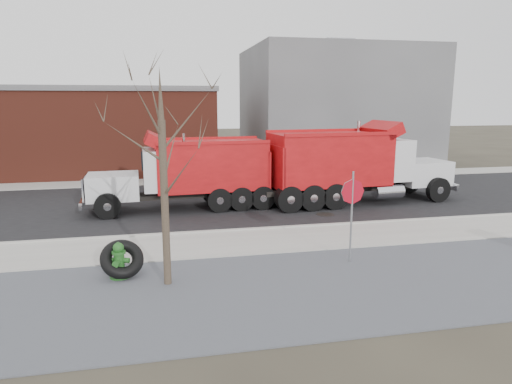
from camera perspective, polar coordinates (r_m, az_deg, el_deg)
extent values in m
plane|color=#383328|center=(14.42, 1.76, -6.54)|extent=(120.00, 120.00, 0.00)
cube|color=slate|center=(11.26, 6.01, -11.80)|extent=(60.00, 5.00, 0.03)
cube|color=#9E9B93|center=(14.64, 1.54, -6.13)|extent=(60.00, 2.50, 0.06)
cube|color=#9E9B93|center=(15.85, 0.46, -4.67)|extent=(60.00, 0.15, 0.11)
cube|color=black|center=(20.39, -2.37, -1.17)|extent=(60.00, 9.40, 0.02)
cube|color=#9E9B93|center=(25.92, -4.43, 1.55)|extent=(60.00, 2.00, 0.06)
cube|color=slate|center=(33.64, 9.72, 10.47)|extent=(12.00, 10.00, 8.00)
cube|color=maroon|center=(31.15, -24.47, 6.80)|extent=(20.00, 8.00, 5.00)
cube|color=slate|center=(31.09, -24.88, 11.66)|extent=(20.20, 8.20, 0.30)
cylinder|color=#382D23|center=(11.01, -11.33, -1.62)|extent=(0.18, 0.18, 4.00)
cone|color=#382D23|center=(10.74, -11.88, 12.03)|extent=(0.14, 0.14, 1.20)
cylinder|color=#275E24|center=(12.27, -16.62, -10.13)|extent=(0.50, 0.50, 0.07)
cylinder|color=#275E24|center=(12.15, -16.71, -8.62)|extent=(0.26, 0.26, 0.69)
cylinder|color=#275E24|center=(12.05, -16.80, -7.23)|extent=(0.34, 0.34, 0.06)
sphere|color=#275E24|center=(12.02, -16.83, -6.71)|extent=(0.28, 0.28, 0.28)
cylinder|color=#275E24|center=(11.98, -16.86, -6.19)|extent=(0.06, 0.06, 0.07)
cylinder|color=#275E24|center=(12.19, -17.61, -8.10)|extent=(0.17, 0.16, 0.13)
cylinder|color=#275E24|center=(12.05, -15.86, -8.22)|extent=(0.17, 0.16, 0.13)
cylinder|color=#275E24|center=(11.96, -17.06, -8.57)|extent=(0.20, 0.18, 0.17)
torus|color=black|center=(12.19, -16.40, -8.04)|extent=(1.30, 1.23, 0.98)
cylinder|color=gray|center=(12.74, 11.84, -3.18)|extent=(0.06, 0.06, 2.57)
cylinder|color=#B00C1D|center=(12.58, 11.97, 0.06)|extent=(0.69, 0.13, 0.70)
cube|color=black|center=(20.59, 12.23, 0.56)|extent=(8.48, 1.55, 0.22)
cube|color=silver|center=(22.29, 19.86, 2.36)|extent=(2.32, 2.10, 1.09)
cube|color=silver|center=(22.94, 22.02, 2.44)|extent=(0.20, 1.73, 0.99)
cube|color=silver|center=(21.13, 15.81, 4.04)|extent=(1.76, 2.39, 1.78)
cube|color=black|center=(21.49, 17.58, 5.38)|extent=(0.21, 1.97, 0.79)
cube|color=#B80F12|center=(19.81, 9.12, 4.15)|extent=(5.11, 2.77, 2.17)
cylinder|color=silver|center=(21.45, 12.61, 5.49)|extent=(0.15, 0.15, 2.37)
cylinder|color=black|center=(23.36, 18.62, 1.23)|extent=(1.11, 0.38, 1.09)
cylinder|color=black|center=(21.68, 21.82, 0.26)|extent=(1.11, 0.38, 1.09)
cylinder|color=black|center=(20.42, 4.85, 0.40)|extent=(1.11, 0.38, 1.09)
cylinder|color=black|center=(18.71, 6.95, -0.66)|extent=(1.11, 0.38, 1.09)
cube|color=black|center=(19.07, -9.06, -0.33)|extent=(7.35, 1.14, 0.20)
cube|color=silver|center=(18.93, -17.41, 0.68)|extent=(2.05, 1.84, 0.99)
cube|color=silver|center=(19.02, -20.63, 0.52)|extent=(0.14, 1.57, 0.90)
cube|color=silver|center=(18.82, -11.74, 2.85)|extent=(1.53, 2.13, 1.61)
cube|color=black|center=(18.74, -14.09, 4.09)|extent=(0.14, 1.79, 0.72)
cube|color=#B80F12|center=(19.01, -5.67, 3.38)|extent=(4.58, 2.36, 1.97)
cylinder|color=silver|center=(17.99, -8.94, 3.85)|extent=(0.13, 0.13, 2.15)
cylinder|color=black|center=(18.11, -18.07, -1.71)|extent=(1.00, 0.32, 0.99)
cylinder|color=black|center=(20.00, -17.76, -0.49)|extent=(1.00, 0.32, 0.99)
cylinder|color=black|center=(18.60, -1.91, -0.81)|extent=(1.00, 0.32, 0.99)
cylinder|color=black|center=(20.25, -2.97, 0.19)|extent=(1.00, 0.32, 0.99)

